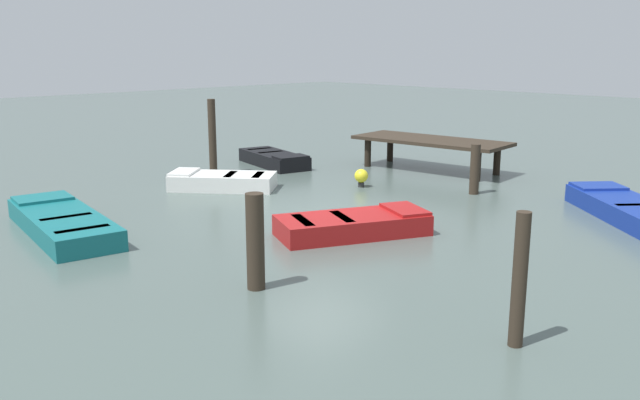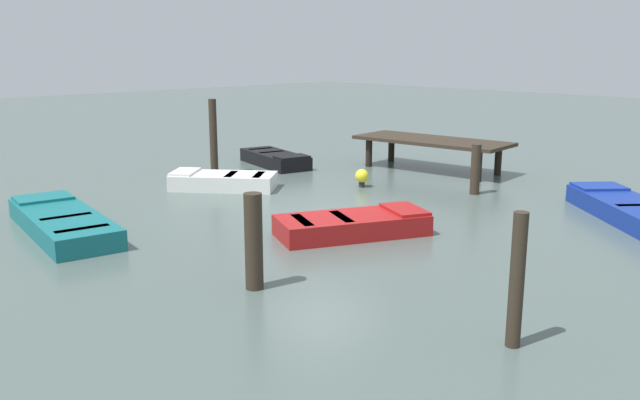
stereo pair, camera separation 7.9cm
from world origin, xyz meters
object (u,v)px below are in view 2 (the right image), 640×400
at_px(mooring_piling_near_left, 213,137).
at_px(mooring_piling_far_left, 254,242).
at_px(rowboat_black, 275,159).
at_px(mooring_piling_mid_left, 475,169).
at_px(rowboat_white, 223,181).
at_px(mooring_piling_mid_right, 517,281).
at_px(rowboat_red, 353,224).
at_px(rowboat_teal, 62,222).
at_px(rowboat_blue, 630,210).
at_px(dock_segment, 432,143).
at_px(marker_buoy, 362,176).

xyz_separation_m(mooring_piling_near_left, mooring_piling_far_left, (8.25, -5.13, -0.33)).
bearing_deg(rowboat_black, mooring_piling_mid_left, 21.14).
bearing_deg(rowboat_white, mooring_piling_mid_right, 124.05).
height_order(rowboat_red, rowboat_white, same).
distance_m(rowboat_white, mooring_piling_mid_right, 10.62).
height_order(rowboat_teal, mooring_piling_mid_right, mooring_piling_mid_right).
height_order(rowboat_black, mooring_piling_mid_right, mooring_piling_mid_right).
bearing_deg(rowboat_white, rowboat_teal, 64.22).
bearing_deg(rowboat_blue, dock_segment, 26.30).
bearing_deg(mooring_piling_far_left, rowboat_red, 106.70).
xyz_separation_m(mooring_piling_far_left, marker_buoy, (-3.96, 6.80, -0.47)).
bearing_deg(marker_buoy, rowboat_teal, -99.12).
distance_m(rowboat_teal, mooring_piling_mid_left, 9.72).
distance_m(rowboat_black, mooring_piling_far_left, 10.85).
relative_size(rowboat_white, mooring_piling_near_left, 1.29).
bearing_deg(mooring_piling_far_left, mooring_piling_near_left, 148.12).
height_order(rowboat_white, mooring_piling_far_left, mooring_piling_far_left).
distance_m(rowboat_blue, marker_buoy, 6.50).
distance_m(mooring_piling_near_left, marker_buoy, 4.67).
relative_size(dock_segment, rowboat_blue, 1.31).
xyz_separation_m(rowboat_blue, mooring_piling_far_left, (-2.34, -8.39, 0.53)).
bearing_deg(mooring_piling_mid_right, mooring_piling_near_left, 161.22).
relative_size(rowboat_teal, mooring_piling_mid_right, 2.38).
height_order(rowboat_teal, marker_buoy, marker_buoy).
xyz_separation_m(rowboat_teal, rowboat_black, (-2.86, 8.03, 0.00)).
bearing_deg(marker_buoy, mooring_piling_far_left, -59.78).
height_order(rowboat_blue, mooring_piling_mid_right, mooring_piling_mid_right).
distance_m(rowboat_red, rowboat_blue, 6.11).
distance_m(dock_segment, rowboat_black, 4.84).
bearing_deg(mooring_piling_far_left, mooring_piling_mid_left, 99.70).
xyz_separation_m(rowboat_red, mooring_piling_mid_right, (4.81, -2.25, 0.64)).
relative_size(mooring_piling_far_left, mooring_piling_mid_left, 1.19).
height_order(dock_segment, rowboat_black, dock_segment).
bearing_deg(dock_segment, mooring_piling_mid_right, -54.64).
bearing_deg(rowboat_white, mooring_piling_far_left, 108.07).
distance_m(dock_segment, rowboat_blue, 6.71).
bearing_deg(mooring_piling_mid_left, rowboat_red, -85.13).
distance_m(mooring_piling_mid_left, mooring_piling_mid_right, 8.88).
bearing_deg(mooring_piling_mid_left, rowboat_teal, -112.88).
distance_m(rowboat_black, mooring_piling_mid_left, 6.71).
bearing_deg(mooring_piling_mid_left, rowboat_black, -172.13).
distance_m(mooring_piling_near_left, mooring_piling_mid_right, 12.76).
distance_m(rowboat_white, marker_buoy, 3.65).
distance_m(dock_segment, mooring_piling_near_left, 6.43).
height_order(mooring_piling_near_left, mooring_piling_mid_left, mooring_piling_near_left).
height_order(rowboat_red, mooring_piling_near_left, mooring_piling_near_left).
xyz_separation_m(rowboat_black, mooring_piling_near_left, (-0.21, -2.15, 0.87)).
xyz_separation_m(rowboat_white, mooring_piling_mid_left, (4.94, 4.16, 0.42)).
bearing_deg(dock_segment, rowboat_black, -150.55).
bearing_deg(rowboat_blue, rowboat_black, 46.88).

